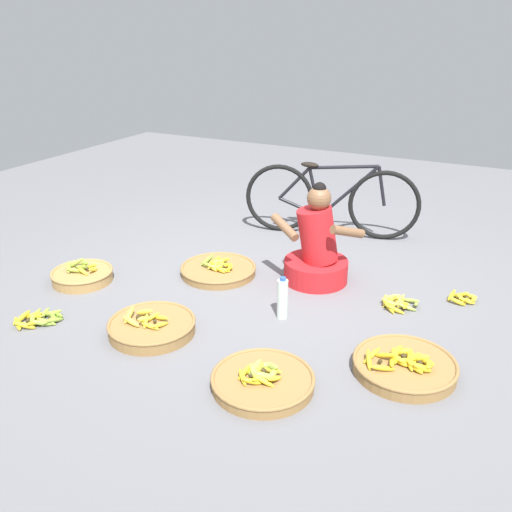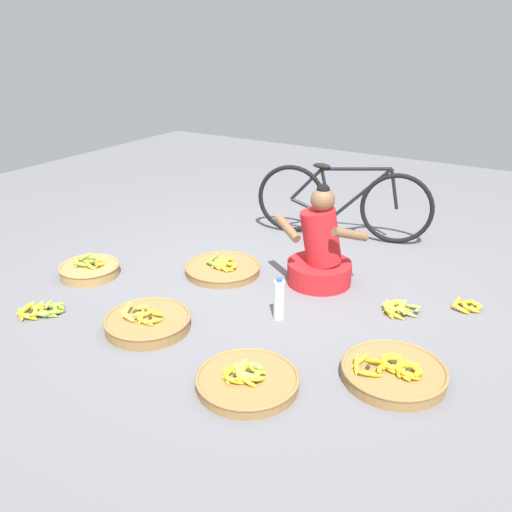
{
  "view_description": "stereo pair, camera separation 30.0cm",
  "coord_description": "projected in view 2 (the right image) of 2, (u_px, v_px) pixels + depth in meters",
  "views": [
    {
      "loc": [
        1.71,
        -3.56,
        1.96
      ],
      "look_at": [
        0.0,
        -0.2,
        0.35
      ],
      "focal_mm": 38.62,
      "sensor_mm": 36.0,
      "label": 1
    },
    {
      "loc": [
        1.97,
        -3.41,
        1.96
      ],
      "look_at": [
        0.0,
        -0.2,
        0.35
      ],
      "focal_mm": 38.62,
      "sensor_mm": 36.0,
      "label": 2
    }
  ],
  "objects": [
    {
      "name": "loose_bananas_front_right",
      "position": [
        42.0,
        310.0,
        3.99
      ],
      "size": [
        0.31,
        0.32,
        0.09
      ],
      "color": "#8CAD38",
      "rests_on": "ground"
    },
    {
      "name": "banana_basket_back_center",
      "position": [
        394.0,
        372.0,
        3.26
      ],
      "size": [
        0.63,
        0.63,
        0.15
      ],
      "color": "olive",
      "rests_on": "ground"
    },
    {
      "name": "banana_basket_mid_right",
      "position": [
        223.0,
        268.0,
        4.64
      ],
      "size": [
        0.64,
        0.64,
        0.13
      ],
      "color": "olive",
      "rests_on": "ground"
    },
    {
      "name": "banana_basket_mid_left",
      "position": [
        147.0,
        322.0,
        3.79
      ],
      "size": [
        0.6,
        0.6,
        0.17
      ],
      "color": "olive",
      "rests_on": "ground"
    },
    {
      "name": "loose_bananas_back_right",
      "position": [
        398.0,
        308.0,
        4.03
      ],
      "size": [
        0.28,
        0.27,
        0.08
      ],
      "color": "yellow",
      "rests_on": "ground"
    },
    {
      "name": "vendor_woman_front",
      "position": [
        320.0,
        252.0,
        4.38
      ],
      "size": [
        0.73,
        0.54,
        0.83
      ],
      "color": "red",
      "rests_on": "ground"
    },
    {
      "name": "water_bottle",
      "position": [
        279.0,
        300.0,
        3.89
      ],
      "size": [
        0.08,
        0.08,
        0.32
      ],
      "color": "silver",
      "rests_on": "ground"
    },
    {
      "name": "bicycle_leaning",
      "position": [
        342.0,
        202.0,
        5.3
      ],
      "size": [
        1.67,
        0.44,
        0.73
      ],
      "color": "black",
      "rests_on": "ground"
    },
    {
      "name": "loose_bananas_back_left",
      "position": [
        468.0,
        306.0,
        4.06
      ],
      "size": [
        0.22,
        0.2,
        0.08
      ],
      "color": "yellow",
      "rests_on": "ground"
    },
    {
      "name": "banana_basket_near_bicycle",
      "position": [
        247.0,
        380.0,
        3.19
      ],
      "size": [
        0.61,
        0.61,
        0.14
      ],
      "color": "olive",
      "rests_on": "ground"
    },
    {
      "name": "ground_plane",
      "position": [
        269.0,
        288.0,
        4.4
      ],
      "size": [
        10.0,
        10.0,
        0.0
      ],
      "primitive_type": "plane",
      "color": "slate"
    },
    {
      "name": "banana_basket_front_left",
      "position": [
        89.0,
        269.0,
        4.59
      ],
      "size": [
        0.5,
        0.5,
        0.17
      ],
      "color": "#A87F47",
      "rests_on": "ground"
    }
  ]
}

